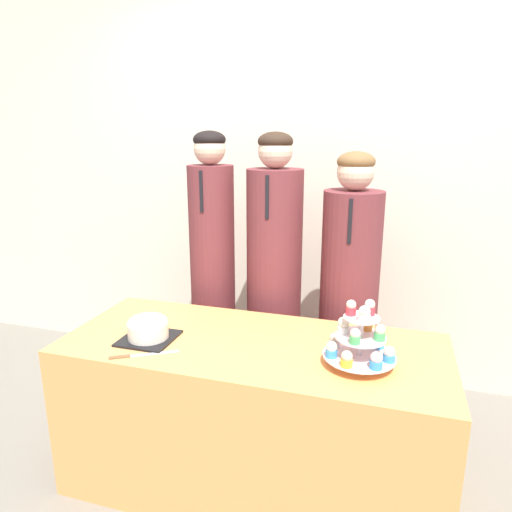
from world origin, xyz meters
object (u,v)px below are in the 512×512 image
at_px(round_cake, 148,328).
at_px(student_1, 274,287).
at_px(cake_knife, 132,356).
at_px(student_0, 213,278).
at_px(cupcake_stand, 361,339).
at_px(student_2, 348,303).

bearing_deg(round_cake, student_1, 61.82).
xyz_separation_m(cake_knife, student_0, (-0.00, 0.88, 0.06)).
distance_m(cupcake_stand, student_0, 1.13).
height_order(student_0, student_1, student_0).
bearing_deg(student_1, cake_knife, -112.71).
distance_m(cupcake_stand, student_1, 0.87).
xyz_separation_m(round_cake, cupcake_stand, (0.91, 0.03, 0.06)).
distance_m(cake_knife, student_1, 0.95).
bearing_deg(cake_knife, round_cake, 65.43).
bearing_deg(round_cake, student_0, 88.69).
distance_m(student_1, student_2, 0.42).
bearing_deg(cake_knife, cupcake_stand, -18.23).
height_order(student_0, student_2, student_0).
relative_size(cupcake_stand, student_2, 0.19).
bearing_deg(student_0, cake_knife, -89.98).
distance_m(student_0, student_2, 0.79).
relative_size(cake_knife, cupcake_stand, 0.89).
relative_size(cake_knife, student_1, 0.16).
bearing_deg(student_1, round_cake, -118.18).
distance_m(cake_knife, student_2, 1.18).
relative_size(round_cake, cake_knife, 0.90).
bearing_deg(student_2, student_0, -180.00).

